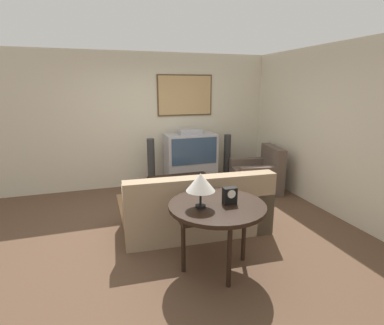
{
  "coord_description": "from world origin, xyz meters",
  "views": [
    {
      "loc": [
        -0.99,
        -4.02,
        2.04
      ],
      "look_at": [
        0.56,
        0.79,
        0.75
      ],
      "focal_mm": 28.0,
      "sensor_mm": 36.0,
      "label": 1
    }
  ],
  "objects_px": {
    "console_table": "(217,210)",
    "speaker_tower_left": "(151,166)",
    "couch": "(195,209)",
    "speaker_tower_right": "(227,160)",
    "tv": "(190,160)",
    "table_lamp": "(201,183)",
    "mantel_clock": "(230,196)",
    "coffee_table": "(180,181)",
    "armchair": "(257,176)"
  },
  "relations": [
    {
      "from": "tv",
      "to": "speaker_tower_right",
      "type": "distance_m",
      "value": 0.82
    },
    {
      "from": "couch",
      "to": "console_table",
      "type": "xyz_separation_m",
      "value": [
        -0.08,
        -1.0,
        0.41
      ]
    },
    {
      "from": "couch",
      "to": "armchair",
      "type": "relative_size",
      "value": 2.11
    },
    {
      "from": "table_lamp",
      "to": "armchair",
      "type": "bearing_deg",
      "value": 48.11
    },
    {
      "from": "console_table",
      "to": "coffee_table",
      "type": "bearing_deg",
      "value": 85.44
    },
    {
      "from": "couch",
      "to": "armchair",
      "type": "xyz_separation_m",
      "value": [
        1.7,
        1.2,
        -0.01
      ]
    },
    {
      "from": "couch",
      "to": "console_table",
      "type": "bearing_deg",
      "value": 88.6
    },
    {
      "from": "armchair",
      "to": "mantel_clock",
      "type": "relative_size",
      "value": 5.39
    },
    {
      "from": "armchair",
      "to": "table_lamp",
      "type": "bearing_deg",
      "value": -31.96
    },
    {
      "from": "table_lamp",
      "to": "speaker_tower_right",
      "type": "bearing_deg",
      "value": 60.7
    },
    {
      "from": "coffee_table",
      "to": "console_table",
      "type": "height_order",
      "value": "console_table"
    },
    {
      "from": "couch",
      "to": "mantel_clock",
      "type": "bearing_deg",
      "value": 96.3
    },
    {
      "from": "armchair",
      "to": "mantel_clock",
      "type": "height_order",
      "value": "mantel_clock"
    },
    {
      "from": "console_table",
      "to": "mantel_clock",
      "type": "bearing_deg",
      "value": -8.67
    },
    {
      "from": "couch",
      "to": "console_table",
      "type": "height_order",
      "value": "couch"
    },
    {
      "from": "table_lamp",
      "to": "mantel_clock",
      "type": "relative_size",
      "value": 2.05
    },
    {
      "from": "speaker_tower_left",
      "to": "console_table",
      "type": "bearing_deg",
      "value": -85.93
    },
    {
      "from": "coffee_table",
      "to": "table_lamp",
      "type": "distance_m",
      "value": 2.25
    },
    {
      "from": "couch",
      "to": "tv",
      "type": "bearing_deg",
      "value": -102.25
    },
    {
      "from": "couch",
      "to": "table_lamp",
      "type": "bearing_deg",
      "value": 77.68
    },
    {
      "from": "couch",
      "to": "speaker_tower_right",
      "type": "relative_size",
      "value": 1.99
    },
    {
      "from": "tv",
      "to": "mantel_clock",
      "type": "bearing_deg",
      "value": -99.29
    },
    {
      "from": "coffee_table",
      "to": "armchair",
      "type": "bearing_deg",
      "value": 3.41
    },
    {
      "from": "tv",
      "to": "armchair",
      "type": "bearing_deg",
      "value": -31.53
    },
    {
      "from": "console_table",
      "to": "armchair",
      "type": "bearing_deg",
      "value": 50.89
    },
    {
      "from": "mantel_clock",
      "to": "tv",
      "type": "bearing_deg",
      "value": 80.71
    },
    {
      "from": "tv",
      "to": "table_lamp",
      "type": "distance_m",
      "value": 3.09
    },
    {
      "from": "tv",
      "to": "coffee_table",
      "type": "xyz_separation_m",
      "value": [
        -0.45,
        -0.81,
        -0.16
      ]
    },
    {
      "from": "coffee_table",
      "to": "speaker_tower_right",
      "type": "relative_size",
      "value": 1.04
    },
    {
      "from": "armchair",
      "to": "console_table",
      "type": "relative_size",
      "value": 0.93
    },
    {
      "from": "speaker_tower_right",
      "to": "tv",
      "type": "bearing_deg",
      "value": 179.21
    },
    {
      "from": "couch",
      "to": "table_lamp",
      "type": "height_order",
      "value": "table_lamp"
    },
    {
      "from": "armchair",
      "to": "mantel_clock",
      "type": "xyz_separation_m",
      "value": [
        -1.65,
        -2.22,
        0.58
      ]
    },
    {
      "from": "table_lamp",
      "to": "speaker_tower_left",
      "type": "bearing_deg",
      "value": 90.08
    },
    {
      "from": "tv",
      "to": "couch",
      "type": "relative_size",
      "value": 0.57
    },
    {
      "from": "couch",
      "to": "coffee_table",
      "type": "xyz_separation_m",
      "value": [
        0.09,
        1.1,
        0.09
      ]
    },
    {
      "from": "couch",
      "to": "mantel_clock",
      "type": "xyz_separation_m",
      "value": [
        0.05,
        -1.02,
        0.57
      ]
    },
    {
      "from": "tv",
      "to": "coffee_table",
      "type": "height_order",
      "value": "tv"
    },
    {
      "from": "coffee_table",
      "to": "speaker_tower_right",
      "type": "xyz_separation_m",
      "value": [
        1.27,
        0.8,
        0.09
      ]
    },
    {
      "from": "couch",
      "to": "coffee_table",
      "type": "height_order",
      "value": "couch"
    },
    {
      "from": "console_table",
      "to": "tv",
      "type": "bearing_deg",
      "value": 78.07
    },
    {
      "from": "armchair",
      "to": "console_table",
      "type": "bearing_deg",
      "value": -29.18
    },
    {
      "from": "console_table",
      "to": "mantel_clock",
      "type": "height_order",
      "value": "mantel_clock"
    },
    {
      "from": "mantel_clock",
      "to": "armchair",
      "type": "bearing_deg",
      "value": 53.34
    },
    {
      "from": "console_table",
      "to": "speaker_tower_left",
      "type": "xyz_separation_m",
      "value": [
        -0.21,
        2.9,
        -0.22
      ]
    },
    {
      "from": "tv",
      "to": "table_lamp",
      "type": "height_order",
      "value": "tv"
    },
    {
      "from": "speaker_tower_left",
      "to": "mantel_clock",
      "type": "bearing_deg",
      "value": -83.33
    },
    {
      "from": "couch",
      "to": "speaker_tower_left",
      "type": "bearing_deg",
      "value": -78.07
    },
    {
      "from": "console_table",
      "to": "mantel_clock",
      "type": "distance_m",
      "value": 0.21
    },
    {
      "from": "tv",
      "to": "table_lamp",
      "type": "relative_size",
      "value": 3.16
    }
  ]
}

